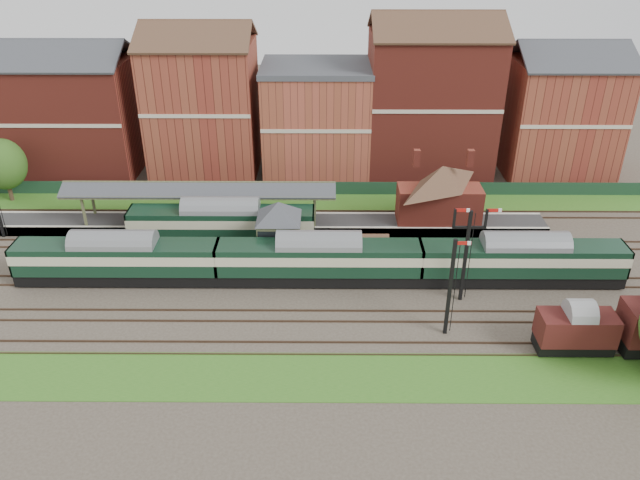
{
  "coord_description": "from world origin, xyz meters",
  "views": [
    {
      "loc": [
        0.88,
        -44.78,
        28.52
      ],
      "look_at": [
        0.57,
        2.0,
        3.0
      ],
      "focal_mm": 35.0,
      "sensor_mm": 36.0,
      "label": 1
    }
  ],
  "objects_px": {
    "semaphore_bracket": "(467,250)",
    "goods_van_a": "(576,329)",
    "platform_railcar": "(222,223)",
    "dmu_train": "(319,259)",
    "signal_box": "(279,231)"
  },
  "relations": [
    {
      "from": "signal_box",
      "to": "goods_van_a",
      "type": "relative_size",
      "value": 1.12
    },
    {
      "from": "semaphore_bracket",
      "to": "goods_van_a",
      "type": "xyz_separation_m",
      "value": [
        6.74,
        -6.5,
        -2.77
      ]
    },
    {
      "from": "signal_box",
      "to": "platform_railcar",
      "type": "height_order",
      "value": "signal_box"
    },
    {
      "from": "platform_railcar",
      "to": "dmu_train",
      "type": "bearing_deg",
      "value": -35.73
    },
    {
      "from": "dmu_train",
      "to": "signal_box",
      "type": "bearing_deg",
      "value": 137.05
    },
    {
      "from": "platform_railcar",
      "to": "goods_van_a",
      "type": "distance_m",
      "value": 31.41
    },
    {
      "from": "signal_box",
      "to": "dmu_train",
      "type": "distance_m",
      "value": 4.85
    },
    {
      "from": "signal_box",
      "to": "platform_railcar",
      "type": "xyz_separation_m",
      "value": [
        -5.54,
        3.25,
        -0.88
      ]
    },
    {
      "from": "goods_van_a",
      "to": "platform_railcar",
      "type": "bearing_deg",
      "value": 150.43
    },
    {
      "from": "dmu_train",
      "to": "platform_railcar",
      "type": "distance_m",
      "value": 11.13
    },
    {
      "from": "signal_box",
      "to": "goods_van_a",
      "type": "distance_m",
      "value": 25.02
    },
    {
      "from": "semaphore_bracket",
      "to": "platform_railcar",
      "type": "xyz_separation_m",
      "value": [
        -20.58,
        9.0,
        -2.32
      ]
    },
    {
      "from": "signal_box",
      "to": "dmu_train",
      "type": "xyz_separation_m",
      "value": [
        3.49,
        -3.25,
        -0.9
      ]
    },
    {
      "from": "dmu_train",
      "to": "goods_van_a",
      "type": "height_order",
      "value": "dmu_train"
    },
    {
      "from": "semaphore_bracket",
      "to": "platform_railcar",
      "type": "distance_m",
      "value": 22.58
    }
  ]
}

